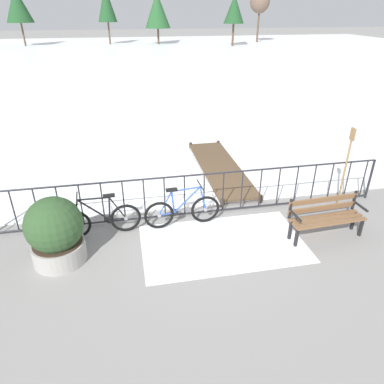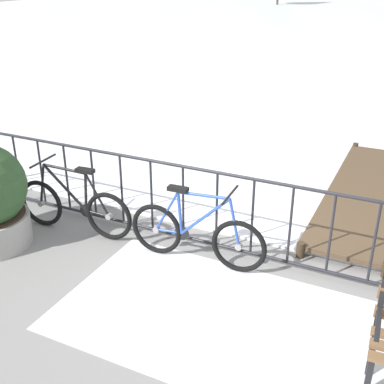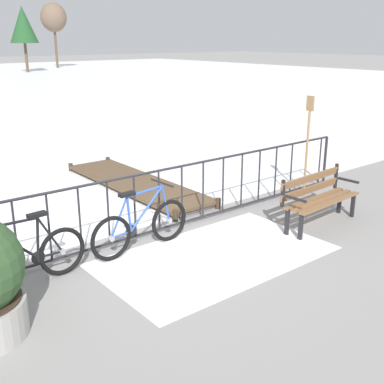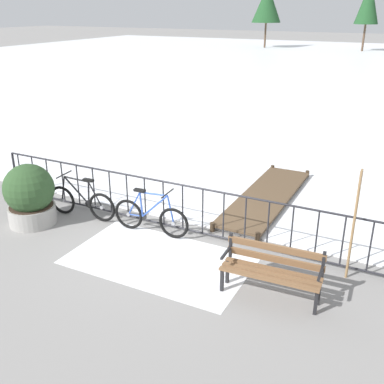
% 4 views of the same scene
% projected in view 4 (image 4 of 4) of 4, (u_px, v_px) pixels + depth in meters
% --- Properties ---
extents(ground_plane, '(160.00, 160.00, 0.00)m').
position_uv_depth(ground_plane, '(173.00, 229.00, 9.58)').
color(ground_plane, gray).
extents(frozen_pond, '(80.00, 56.00, 0.03)m').
position_uv_depth(frozen_pond, '(363.00, 71.00, 32.98)').
color(frozen_pond, white).
rests_on(frozen_pond, ground).
extents(snow_patch, '(3.35, 1.95, 0.01)m').
position_uv_depth(snow_patch, '(159.00, 260.00, 8.43)').
color(snow_patch, white).
rests_on(snow_patch, ground).
extents(railing_fence, '(9.06, 0.06, 1.07)m').
position_uv_depth(railing_fence, '(173.00, 205.00, 9.37)').
color(railing_fence, '#232328').
rests_on(railing_fence, ground).
extents(bicycle_near_railing, '(1.71, 0.52, 0.97)m').
position_uv_depth(bicycle_near_railing, '(82.00, 202.00, 10.00)').
color(bicycle_near_railing, black).
rests_on(bicycle_near_railing, ground).
extents(bicycle_second, '(1.71, 0.52, 0.97)m').
position_uv_depth(bicycle_second, '(151.00, 217.00, 9.30)').
color(bicycle_second, black).
rests_on(bicycle_second, ground).
extents(park_bench, '(1.62, 0.56, 0.89)m').
position_uv_depth(park_bench, '(272.00, 267.00, 7.24)').
color(park_bench, brown).
rests_on(park_bench, ground).
extents(planter_with_shrub, '(1.06, 1.06, 1.33)m').
position_uv_depth(planter_with_shrub, '(30.00, 195.00, 9.62)').
color(planter_with_shrub, '#9E9B96').
rests_on(planter_with_shrub, ground).
extents(oar_upright, '(0.04, 0.16, 1.98)m').
position_uv_depth(oar_upright, '(355.00, 218.00, 7.46)').
color(oar_upright, '#937047').
rests_on(oar_upright, ground).
extents(wooden_dock, '(1.10, 4.20, 0.20)m').
position_uv_depth(wooden_dock, '(266.00, 196.00, 10.94)').
color(wooden_dock, brown).
rests_on(wooden_dock, ground).
extents(tree_centre, '(3.18, 3.18, 6.57)m').
position_uv_depth(tree_centre, '(267.00, 4.00, 49.32)').
color(tree_centre, brown).
rests_on(tree_centre, ground).
extents(tree_east_mid, '(2.37, 2.37, 6.86)m').
position_uv_depth(tree_east_mid, '(369.00, 2.00, 45.28)').
color(tree_east_mid, brown).
rests_on(tree_east_mid, ground).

